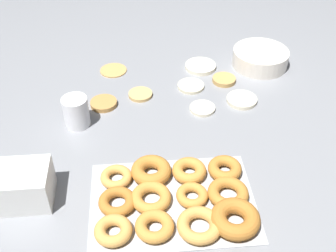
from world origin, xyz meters
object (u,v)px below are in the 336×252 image
(pancake_7, at_px, (201,66))
(pancake_3, at_px, (113,70))
(pancake_5, at_px, (191,86))
(pancake_1, at_px, (104,103))
(container_stack, at_px, (21,186))
(pancake_0, at_px, (202,108))
(donut_tray, at_px, (179,199))
(paper_cup, at_px, (76,112))
(batter_bowl, at_px, (260,58))
(pancake_6, at_px, (242,100))
(pancake_2, at_px, (224,80))
(pancake_4, at_px, (140,94))

(pancake_7, bearing_deg, pancake_3, 178.33)
(pancake_3, xyz_separation_m, pancake_5, (0.27, -0.13, 0.00))
(pancake_1, xyz_separation_m, container_stack, (-0.19, -0.38, 0.04))
(pancake_0, bearing_deg, donut_tray, -107.31)
(pancake_0, bearing_deg, paper_cup, -174.43)
(pancake_1, height_order, pancake_7, same)
(paper_cup, bearing_deg, batter_bowl, 24.13)
(pancake_0, xyz_separation_m, pancake_6, (0.14, 0.03, 0.00))
(pancake_1, bearing_deg, pancake_2, 13.70)
(donut_tray, height_order, paper_cup, paper_cup)
(paper_cup, bearing_deg, pancake_0, 5.57)
(pancake_1, bearing_deg, pancake_0, -9.38)
(donut_tray, bearing_deg, pancake_1, 114.82)
(pancake_3, distance_m, pancake_6, 0.48)
(batter_bowl, height_order, container_stack, container_stack)
(pancake_7, bearing_deg, pancake_1, -150.52)
(pancake_5, relative_size, container_stack, 0.61)
(pancake_6, xyz_separation_m, container_stack, (-0.64, -0.36, 0.04))
(pancake_5, bearing_deg, donut_tray, -100.86)
(pancake_1, xyz_separation_m, pancake_7, (0.35, 0.20, -0.00))
(container_stack, bearing_deg, paper_cup, 68.80)
(pancake_5, relative_size, donut_tray, 0.22)
(pancake_0, xyz_separation_m, container_stack, (-0.51, -0.33, 0.04))
(pancake_2, bearing_deg, pancake_1, -166.30)
(container_stack, bearing_deg, batter_bowl, 37.37)
(pancake_1, relative_size, container_stack, 0.58)
(pancake_5, xyz_separation_m, batter_bowl, (0.27, 0.12, 0.02))
(pancake_4, xyz_separation_m, container_stack, (-0.31, -0.42, 0.04))
(pancake_2, xyz_separation_m, pancake_4, (-0.30, -0.06, -0.00))
(pancake_5, relative_size, pancake_6, 0.91)
(pancake_1, relative_size, pancake_6, 0.87)
(pancake_0, bearing_deg, pancake_7, 82.90)
(container_stack, bearing_deg, pancake_0, 32.96)
(pancake_6, bearing_deg, pancake_4, 169.39)
(donut_tray, relative_size, batter_bowl, 2.05)
(container_stack, bearing_deg, pancake_2, 38.51)
(pancake_0, bearing_deg, pancake_4, 154.20)
(pancake_7, relative_size, batter_bowl, 0.55)
(pancake_7, distance_m, paper_cup, 0.52)
(pancake_5, bearing_deg, pancake_6, -31.66)
(batter_bowl, bearing_deg, paper_cup, -155.87)
(pancake_1, bearing_deg, pancake_5, 14.49)
(pancake_0, distance_m, pancake_3, 0.39)
(pancake_7, xyz_separation_m, batter_bowl, (0.22, 0.00, 0.02))
(pancake_0, height_order, donut_tray, donut_tray)
(pancake_0, relative_size, paper_cup, 0.85)
(pancake_3, height_order, batter_bowl, batter_bowl)
(pancake_2, bearing_deg, donut_tray, -112.27)
(pancake_4, xyz_separation_m, pancake_7, (0.23, 0.15, 0.00))
(pancake_1, height_order, container_stack, container_stack)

